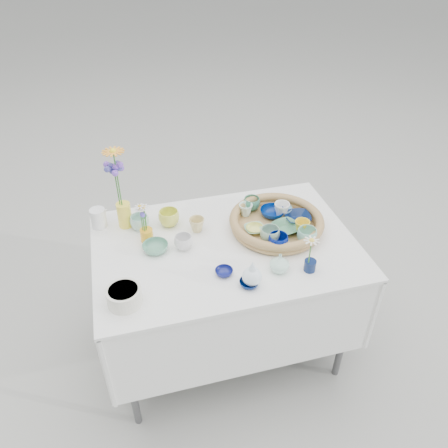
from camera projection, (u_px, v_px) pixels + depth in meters
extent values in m
plane|color=#A3A398|center=(225.00, 345.00, 2.57)|extent=(80.00, 80.00, 0.00)
imported|color=navy|center=(272.00, 212.00, 2.26)|extent=(0.14, 0.14, 0.04)
imported|color=#081842|center=(298.00, 218.00, 2.23)|extent=(0.15, 0.15, 0.03)
imported|color=yellow|center=(302.00, 227.00, 2.14)|extent=(0.08, 0.08, 0.07)
imported|color=#4A8661|center=(286.00, 228.00, 2.16)|extent=(0.17, 0.17, 0.03)
imported|color=#91BC9C|center=(270.00, 235.00, 2.08)|extent=(0.12, 0.12, 0.08)
imported|color=#8BC4A7|center=(255.00, 229.00, 2.16)|extent=(0.10, 0.10, 0.02)
imported|color=white|center=(246.00, 210.00, 2.26)|extent=(0.07, 0.07, 0.07)
imported|color=white|center=(282.00, 210.00, 2.25)|extent=(0.09, 0.09, 0.07)
imported|color=#88D2ED|center=(283.00, 210.00, 2.29)|extent=(0.11, 0.11, 0.03)
imported|color=navy|center=(278.00, 242.00, 2.04)|extent=(0.10, 0.10, 0.07)
imported|color=#DAD861|center=(255.00, 229.00, 2.16)|extent=(0.10, 0.10, 0.03)
imported|color=#83CCB1|center=(307.00, 236.00, 2.07)|extent=(0.11, 0.11, 0.07)
imported|color=#3B7D62|center=(252.00, 204.00, 2.30)|extent=(0.11, 0.11, 0.07)
imported|color=#D7DC4D|center=(169.00, 218.00, 2.22)|extent=(0.13, 0.13, 0.08)
imported|color=#D5C07B|center=(197.00, 225.00, 2.18)|extent=(0.08, 0.08, 0.07)
imported|color=#5B987B|center=(155.00, 248.00, 2.06)|extent=(0.12, 0.12, 0.04)
imported|color=silver|center=(183.00, 242.00, 2.07)|extent=(0.11, 0.11, 0.07)
imported|color=navy|center=(224.00, 272.00, 1.93)|extent=(0.10, 0.10, 0.02)
imported|color=#A0CDBB|center=(140.00, 222.00, 2.19)|extent=(0.12, 0.12, 0.07)
imported|color=#011349|center=(249.00, 283.00, 1.88)|extent=(0.10, 0.10, 0.03)
imported|color=silver|center=(280.00, 263.00, 1.93)|extent=(0.11, 0.11, 0.09)
cylinder|color=#0C1B43|center=(310.00, 265.00, 1.95)|extent=(0.07, 0.07, 0.05)
cylinder|color=yellow|center=(124.00, 215.00, 2.20)|extent=(0.08, 0.08, 0.13)
cylinder|color=#F8AB1E|center=(147.00, 235.00, 2.12)|extent=(0.07, 0.07, 0.07)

